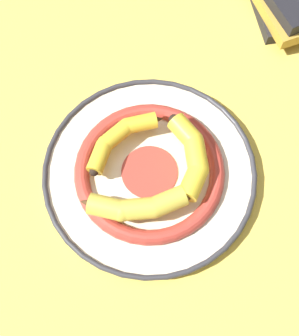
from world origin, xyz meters
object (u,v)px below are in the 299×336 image
decorative_bowl (150,172)px  banana_c (192,158)px  banana_a (120,137)px  banana_b (135,206)px

decorative_bowl → banana_c: banana_c is taller
banana_a → banana_b: bearing=59.3°
banana_b → decorative_bowl: bearing=67.1°
banana_a → banana_c: banana_c is taller
decorative_bowl → banana_b: (0.08, 0.03, 0.04)m
decorative_bowl → banana_c: size_ratio=2.69×
decorative_bowl → banana_a: (-0.01, -0.07, 0.04)m
decorative_bowl → banana_c: 0.08m
banana_a → banana_c: (-0.04, 0.13, 0.00)m
banana_a → banana_c: size_ratio=1.19×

